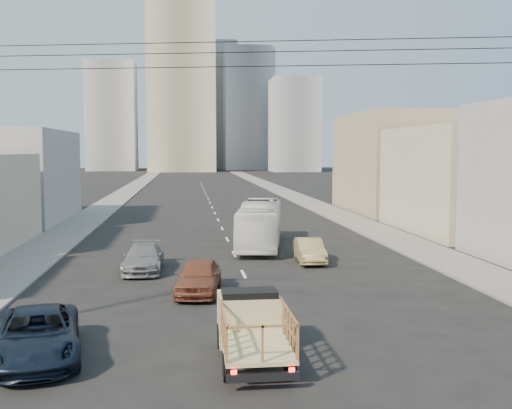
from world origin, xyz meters
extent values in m
plane|color=black|center=(0.00, 0.00, 0.00)|extent=(420.00, 420.00, 0.00)
cube|color=slate|center=(-11.75, 70.00, 0.06)|extent=(3.50, 180.00, 0.12)
cube|color=slate|center=(11.75, 70.00, 0.06)|extent=(3.50, 180.00, 0.12)
cube|color=silver|center=(0.00, 2.00, 0.01)|extent=(0.15, 2.00, 0.01)
cube|color=silver|center=(0.00, 8.00, 0.01)|extent=(0.15, 2.00, 0.01)
cube|color=silver|center=(0.00, 14.00, 0.01)|extent=(0.15, 2.00, 0.01)
cube|color=silver|center=(0.00, 20.00, 0.01)|extent=(0.15, 2.00, 0.01)
cube|color=silver|center=(0.00, 26.00, 0.01)|extent=(0.15, 2.00, 0.01)
cube|color=silver|center=(0.00, 32.00, 0.01)|extent=(0.15, 2.00, 0.01)
cube|color=silver|center=(0.00, 38.00, 0.01)|extent=(0.15, 2.00, 0.01)
cube|color=silver|center=(0.00, 44.00, 0.01)|extent=(0.15, 2.00, 0.01)
cube|color=silver|center=(0.00, 50.00, 0.01)|extent=(0.15, 2.00, 0.01)
cube|color=silver|center=(0.00, 56.00, 0.01)|extent=(0.15, 2.00, 0.01)
cube|color=silver|center=(0.00, 62.00, 0.01)|extent=(0.15, 2.00, 0.01)
cube|color=silver|center=(0.00, 68.00, 0.01)|extent=(0.15, 2.00, 0.01)
cube|color=silver|center=(0.00, 74.00, 0.01)|extent=(0.15, 2.00, 0.01)
cube|color=silver|center=(0.00, 80.00, 0.01)|extent=(0.15, 2.00, 0.01)
cube|color=silver|center=(0.00, 86.00, 0.01)|extent=(0.15, 2.00, 0.01)
cube|color=silver|center=(0.00, 92.00, 0.01)|extent=(0.15, 2.00, 0.01)
cube|color=silver|center=(0.00, 98.00, 0.01)|extent=(0.15, 2.00, 0.01)
cube|color=silver|center=(0.00, 104.00, 0.01)|extent=(0.15, 2.00, 0.01)
cube|color=tan|center=(-0.92, 0.74, 0.70)|extent=(1.90, 3.00, 0.12)
cube|color=tan|center=(-0.92, 2.74, 0.95)|extent=(1.90, 1.60, 1.50)
cube|color=black|center=(-0.92, 2.49, 1.55)|extent=(1.70, 0.90, 0.70)
cube|color=#2D2D33|center=(-0.92, -0.81, 0.40)|extent=(1.90, 0.12, 0.22)
cube|color=#FF0C0C|center=(-1.67, -0.81, 0.55)|extent=(0.15, 0.05, 0.12)
cube|color=#FF0C0C|center=(-0.17, -0.81, 0.55)|extent=(0.15, 0.05, 0.12)
cylinder|color=black|center=(-1.77, 2.84, 0.38)|extent=(0.25, 0.76, 0.76)
cylinder|color=black|center=(-0.07, 2.84, 0.38)|extent=(0.25, 0.76, 0.76)
cylinder|color=black|center=(-1.77, 0.04, 0.38)|extent=(0.25, 0.76, 0.76)
cylinder|color=black|center=(-0.07, 0.04, 0.38)|extent=(0.25, 0.76, 0.76)
imported|color=black|center=(-7.28, 2.41, 0.73)|extent=(3.38, 5.62, 1.46)
imported|color=silver|center=(1.92, 22.72, 1.47)|extent=(4.27, 10.81, 2.94)
imported|color=brown|center=(-2.33, 10.11, 0.75)|extent=(2.34, 4.61, 1.50)
imported|color=#908354|center=(3.97, 16.83, 0.66)|extent=(1.57, 4.05, 1.31)
imported|color=slate|center=(-5.06, 15.35, 0.69)|extent=(2.01, 4.81, 1.39)
cylinder|color=black|center=(0.00, 1.50, 9.30)|extent=(23.01, 5.02, 0.02)
cylinder|color=black|center=(0.00, 1.50, 9.00)|extent=(23.01, 5.02, 0.02)
cylinder|color=black|center=(0.00, 1.50, 8.60)|extent=(23.01, 5.02, 0.02)
cube|color=#BAB196|center=(19.50, 28.00, 4.00)|extent=(11.00, 14.00, 8.00)
cube|color=gray|center=(20.00, 44.00, 5.00)|extent=(12.00, 16.00, 10.00)
cube|color=gray|center=(-4.00, 170.00, 30.00)|extent=(20.00, 20.00, 60.00)
cube|color=gray|center=(18.00, 185.00, 20.00)|extent=(16.00, 16.00, 40.00)
cube|color=gray|center=(-26.00, 180.00, 17.00)|extent=(15.00, 15.00, 34.00)
cube|color=#9A9A9D|center=(6.00, 200.00, 22.00)|extent=(18.00, 18.00, 44.00)
cube|color=gray|center=(30.00, 165.00, 14.00)|extent=(14.00, 14.00, 28.00)
camera|label=1|loc=(-2.83, -15.58, 6.18)|focal=42.00mm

